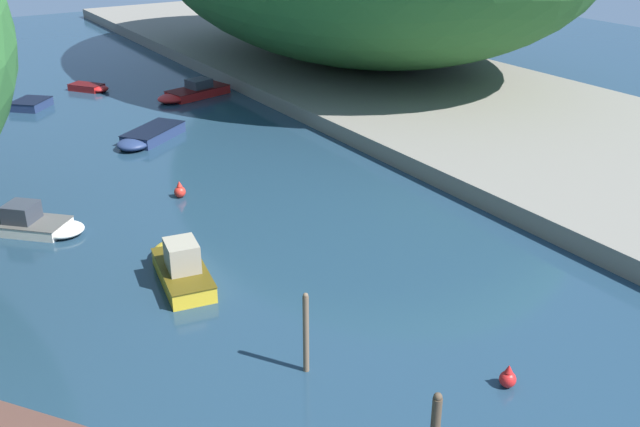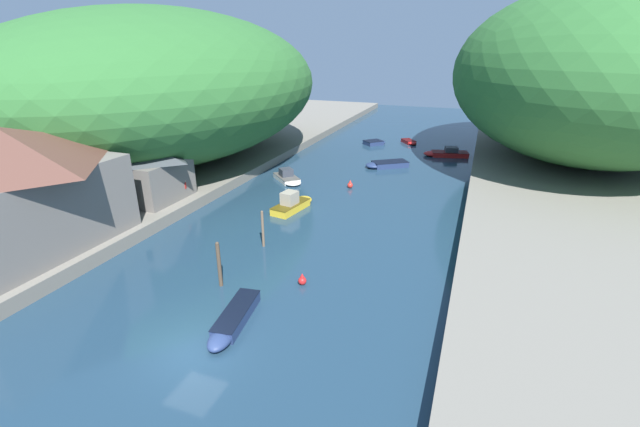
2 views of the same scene
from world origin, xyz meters
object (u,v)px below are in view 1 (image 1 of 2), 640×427
Objects in this scene: boat_near_quay at (91,88)px; boat_yellow_tender at (180,265)px; boat_mid_channel at (34,103)px; boat_red_skiff at (147,137)px; boat_navy_launch at (34,224)px; channel_buoy_near at (180,191)px; boat_small_dinghy at (192,92)px; channel_buoy_far at (508,378)px.

boat_yellow_tender is at bearing 44.59° from boat_near_quay.
boat_red_skiff reaches higher than boat_mid_channel.
boat_yellow_tender reaches higher than boat_navy_launch.
boat_small_dinghy is at bearing 65.21° from channel_buoy_near.
boat_red_skiff reaches higher than boat_near_quay.
boat_near_quay is 3.86× the size of channel_buoy_near.
boat_near_quay is at bearing 84.48° from channel_buoy_near.
boat_near_quay is at bearing -38.00° from boat_red_skiff.
boat_small_dinghy is 7.01× the size of channel_buoy_near.
channel_buoy_near is 20.43m from channel_buoy_far.
boat_navy_launch is (-9.03, -9.78, 0.06)m from boat_red_skiff.
boat_navy_launch is (-4.10, 7.70, -0.15)m from boat_yellow_tender.
boat_small_dinghy is at bearing -176.42° from boat_navy_launch.
channel_buoy_near is (7.30, 0.22, -0.05)m from boat_navy_launch.
boat_mid_channel is 22.02m from channel_buoy_near.
boat_navy_launch reaches higher than boat_mid_channel.
channel_buoy_near is 1.10× the size of channel_buoy_far.
boat_small_dinghy is at bearing -73.54° from boat_red_skiff.
boat_yellow_tender reaches higher than boat_mid_channel.
channel_buoy_near is at bearing -40.47° from boat_mid_channel.
boat_navy_launch is 24.03m from boat_small_dinghy.
boat_near_quay is at bearing 29.84° from boat_small_dinghy.
boat_navy_launch reaches higher than boat_small_dinghy.
channel_buoy_near reaches higher than channel_buoy_far.
boat_mid_channel is 0.69× the size of boat_yellow_tender.
boat_navy_launch reaches higher than boat_near_quay.
boat_red_skiff is (4.24, -12.31, 0.04)m from boat_mid_channel.
boat_yellow_tender is 6.71× the size of channel_buoy_far.
boat_red_skiff is 13.31m from boat_navy_launch.
boat_red_skiff is at bearing -28.02° from boat_mid_channel.
boat_yellow_tender is at bearing -112.03° from channel_buoy_near.
boat_mid_channel is 0.80× the size of boat_navy_launch.
boat_near_quay is 0.62× the size of boat_red_skiff.
boat_near_quay is 5.42m from boat_mid_channel.
boat_navy_launch reaches higher than channel_buoy_far.
channel_buoy_near is at bearing 98.09° from channel_buoy_far.
boat_navy_launch is 7.30m from channel_buoy_near.
boat_yellow_tender reaches higher than channel_buoy_near.
boat_mid_channel is at bearing 97.29° from channel_buoy_far.
boat_navy_launch is at bearing 127.85° from boat_yellow_tender.
boat_navy_launch is 0.75× the size of boat_small_dinghy.
boat_mid_channel is 42.44m from channel_buoy_far.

